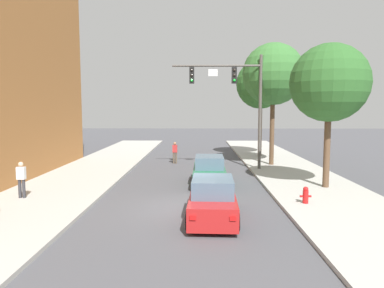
# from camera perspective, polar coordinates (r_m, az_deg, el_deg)

# --- Properties ---
(ground_plane) EXTENTS (120.00, 120.00, 0.00)m
(ground_plane) POSITION_cam_1_polar(r_m,az_deg,el_deg) (15.06, -1.00, -10.33)
(ground_plane) COLOR #4C4C51
(sidewalk_left) EXTENTS (5.00, 60.00, 0.15)m
(sidewalk_left) POSITION_cam_1_polar(r_m,az_deg,el_deg) (16.59, -24.36, -9.07)
(sidewalk_left) COLOR #B2AFA8
(sidewalk_left) RESTS_ON ground
(sidewalk_right) EXTENTS (5.00, 60.00, 0.15)m
(sidewalk_right) POSITION_cam_1_polar(r_m,az_deg,el_deg) (16.18, 23.01, -9.39)
(sidewalk_right) COLOR #B2AFA8
(sidewalk_right) RESTS_ON ground
(traffic_signal_mast) EXTENTS (5.89, 0.38, 7.50)m
(traffic_signal_mast) POSITION_cam_1_polar(r_m,az_deg,el_deg) (23.78, 7.01, 8.43)
(traffic_signal_mast) COLOR #514C47
(traffic_signal_mast) RESTS_ON sidewalk_right
(car_lead_green) EXTENTS (1.89, 4.27, 1.60)m
(car_lead_green) POSITION_cam_1_polar(r_m,az_deg,el_deg) (19.53, 2.78, -4.45)
(car_lead_green) COLOR #1E663D
(car_lead_green) RESTS_ON ground
(car_following_red) EXTENTS (1.95, 4.30, 1.60)m
(car_following_red) POSITION_cam_1_polar(r_m,az_deg,el_deg) (13.57, 3.31, -8.99)
(car_following_red) COLOR #B21E1E
(car_following_red) RESTS_ON ground
(pedestrian_sidewalk_left_walker) EXTENTS (0.36, 0.22, 1.64)m
(pedestrian_sidewalk_left_walker) POSITION_cam_1_polar(r_m,az_deg,el_deg) (17.75, -25.68, -4.92)
(pedestrian_sidewalk_left_walker) COLOR #333338
(pedestrian_sidewalk_left_walker) RESTS_ON sidewalk_left
(pedestrian_crossing_road) EXTENTS (0.36, 0.22, 1.64)m
(pedestrian_crossing_road) POSITION_cam_1_polar(r_m,az_deg,el_deg) (27.00, -2.76, -1.21)
(pedestrian_crossing_road) COLOR brown
(pedestrian_crossing_road) RESTS_ON ground
(fire_hydrant) EXTENTS (0.48, 0.24, 0.72)m
(fire_hydrant) POSITION_cam_1_polar(r_m,az_deg,el_deg) (15.98, 17.75, -7.79)
(fire_hydrant) COLOR red
(fire_hydrant) RESTS_ON sidewalk_right
(street_tree_nearest) EXTENTS (3.91, 3.91, 7.25)m
(street_tree_nearest) POSITION_cam_1_polar(r_m,az_deg,el_deg) (19.25, 21.16, 9.07)
(street_tree_nearest) COLOR brown
(street_tree_nearest) RESTS_ON sidewalk_right
(street_tree_second) EXTENTS (4.35, 4.35, 8.60)m
(street_tree_second) POSITION_cam_1_polar(r_m,az_deg,el_deg) (26.08, 12.90, 10.81)
(street_tree_second) COLOR brown
(street_tree_second) RESTS_ON sidewalk_right
(street_tree_third) EXTENTS (4.16, 4.16, 8.15)m
(street_tree_third) POSITION_cam_1_polar(r_m,az_deg,el_deg) (31.01, 10.97, 9.37)
(street_tree_third) COLOR brown
(street_tree_third) RESTS_ON sidewalk_right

